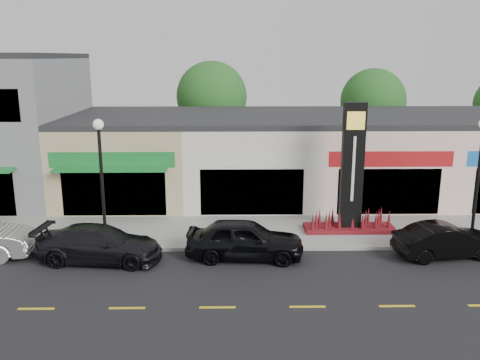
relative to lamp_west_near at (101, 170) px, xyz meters
The scene contains 14 objects.
ground 9.07m from the lamp_west_near, 17.35° to the right, with size 120.00×120.00×0.00m, color black.
sidewalk 8.89m from the lamp_west_near, 13.02° to the left, with size 52.00×4.30×0.15m, color gray.
curb 8.70m from the lamp_west_near, ahead, with size 52.00×0.20×0.15m, color gray.
shop_beige 9.04m from the lamp_west_near, 93.19° to the left, with size 7.00×10.85×4.80m.
shop_cream 11.13m from the lamp_west_near, 54.08° to the left, with size 7.00×10.01×4.80m.
shop_pink_w 16.25m from the lamp_west_near, 33.61° to the left, with size 7.00×10.01×4.80m.
tree_rear_west 17.55m from the lamp_west_near, 76.76° to the left, with size 5.20×5.20×7.83m.
tree_rear_mid 23.39m from the lamp_west_near, 46.74° to the left, with size 4.80×4.80×7.29m.
lamp_west_near is the anchor object (origin of this frame).
lamp_east_near 16.00m from the lamp_west_near, ahead, with size 0.44×0.44×5.47m.
pylon_sign 11.19m from the lamp_west_near, ahead, with size 4.20×1.30×6.00m.
car_dark_sedan 3.11m from the lamp_west_near, 85.45° to the right, with size 5.05×2.05×1.47m, color black.
car_black_sedan 6.69m from the lamp_west_near, 11.57° to the right, with size 4.81×1.94×1.64m, color black.
car_black_conv 14.69m from the lamp_west_near, ahead, with size 4.28×1.49×1.41m, color black.
Camera 1 is at (-2.49, -18.38, 8.12)m, focal length 38.00 mm.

